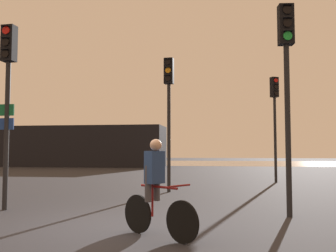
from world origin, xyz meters
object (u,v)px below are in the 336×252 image
object	(u,v)px
traffic_light_near_left	(8,81)
traffic_light_far_right	(275,109)
distant_building	(83,146)
traffic_light_near_right	(287,69)
cyclist	(156,187)
traffic_light_center	(169,99)

from	to	relation	value
traffic_light_near_left	traffic_light_far_right	size ratio (longest dim) A/B	0.96
traffic_light_near_left	traffic_light_far_right	world-z (taller)	traffic_light_far_right
distant_building	traffic_light_near_right	world-z (taller)	traffic_light_near_right
distant_building	cyclist	world-z (taller)	distant_building
traffic_light_near_right	cyclist	bearing A→B (deg)	35.59
traffic_light_near_right	traffic_light_near_left	xyz separation A→B (m)	(-6.60, -0.01, -0.10)
traffic_light_center	cyclist	size ratio (longest dim) A/B	2.86
traffic_light_near_right	traffic_light_near_left	distance (m)	6.60
traffic_light_far_right	cyclist	bearing A→B (deg)	43.61
traffic_light_far_right	cyclist	xyz separation A→B (m)	(-3.45, -10.92, -2.43)
distant_building	cyclist	xyz separation A→B (m)	(10.96, -25.18, -0.92)
traffic_light_near_right	cyclist	distance (m)	4.15
distant_building	traffic_light_near_right	xyz separation A→B (m)	(13.48, -22.93, 1.49)
distant_building	cyclist	size ratio (longest dim) A/B	8.81
distant_building	traffic_light_near_right	bearing A→B (deg)	-59.55
distant_building	traffic_light_near_left	world-z (taller)	traffic_light_near_left
distant_building	traffic_light_near_right	distance (m)	26.64
traffic_light_center	cyclist	distance (m)	7.05
traffic_light_near_left	cyclist	xyz separation A→B (m)	(4.08, -2.25, -2.31)
traffic_light_near_left	cyclist	size ratio (longest dim) A/B	2.78
distant_building	traffic_light_center	xyz separation A→B (m)	(10.25, -18.60, 1.47)
traffic_light_near_left	traffic_light_far_right	bearing A→B (deg)	-127.11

